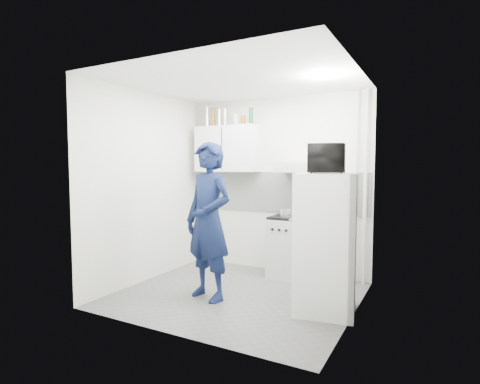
% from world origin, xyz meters
% --- Properties ---
extents(floor, '(2.80, 2.80, 0.00)m').
position_xyz_m(floor, '(0.00, 0.00, 0.00)').
color(floor, '#575754').
rests_on(floor, ground).
extents(ceiling, '(2.80, 2.80, 0.00)m').
position_xyz_m(ceiling, '(0.00, 0.00, 2.60)').
color(ceiling, white).
rests_on(ceiling, wall_back).
extents(wall_back, '(2.80, 0.00, 2.80)m').
position_xyz_m(wall_back, '(0.00, 1.25, 1.30)').
color(wall_back, silver).
rests_on(wall_back, floor).
extents(wall_left, '(0.00, 2.60, 2.60)m').
position_xyz_m(wall_left, '(-1.40, 0.00, 1.30)').
color(wall_left, silver).
rests_on(wall_left, floor).
extents(wall_right, '(0.00, 2.60, 2.60)m').
position_xyz_m(wall_right, '(1.40, 0.00, 1.30)').
color(wall_right, silver).
rests_on(wall_right, floor).
extents(person, '(0.77, 0.61, 1.87)m').
position_xyz_m(person, '(-0.24, -0.26, 0.94)').
color(person, '#0F183B').
rests_on(person, floor).
extents(stove, '(0.53, 0.53, 0.84)m').
position_xyz_m(stove, '(0.31, 1.00, 0.42)').
color(stove, silver).
rests_on(stove, floor).
extents(fridge, '(0.72, 0.72, 1.51)m').
position_xyz_m(fridge, '(1.10, -0.01, 0.76)').
color(fridge, white).
rests_on(fridge, floor).
extents(stove_top, '(0.51, 0.51, 0.03)m').
position_xyz_m(stove_top, '(0.31, 1.00, 0.86)').
color(stove_top, black).
rests_on(stove_top, stove).
extents(saucepan, '(0.20, 0.20, 0.11)m').
position_xyz_m(saucepan, '(0.26, 1.00, 0.93)').
color(saucepan, silver).
rests_on(saucepan, stove_top).
extents(microwave, '(0.62, 0.49, 0.30)m').
position_xyz_m(microwave, '(1.10, -0.01, 1.66)').
color(microwave, black).
rests_on(microwave, fridge).
extents(bottle_a, '(0.08, 0.08, 0.33)m').
position_xyz_m(bottle_a, '(-1.13, 1.07, 2.37)').
color(bottle_a, silver).
rests_on(bottle_a, upper_cabinet).
extents(bottle_b, '(0.08, 0.08, 0.29)m').
position_xyz_m(bottle_b, '(-1.02, 1.07, 2.35)').
color(bottle_b, brown).
rests_on(bottle_b, upper_cabinet).
extents(bottle_c, '(0.06, 0.06, 0.27)m').
position_xyz_m(bottle_c, '(-0.90, 1.07, 2.33)').
color(bottle_c, silver).
rests_on(bottle_c, upper_cabinet).
extents(bottle_d, '(0.06, 0.06, 0.27)m').
position_xyz_m(bottle_d, '(-0.80, 1.07, 2.33)').
color(bottle_d, silver).
rests_on(bottle_d, upper_cabinet).
extents(canister_a, '(0.07, 0.07, 0.18)m').
position_xyz_m(canister_a, '(-0.60, 1.07, 2.29)').
color(canister_a, '#B2B7BC').
rests_on(canister_a, upper_cabinet).
extents(canister_b, '(0.07, 0.07, 0.14)m').
position_xyz_m(canister_b, '(-0.48, 1.07, 2.27)').
color(canister_b, brown).
rests_on(canister_b, upper_cabinet).
extents(bottle_e, '(0.06, 0.06, 0.25)m').
position_xyz_m(bottle_e, '(-0.35, 1.07, 2.33)').
color(bottle_e, '#144C1E').
rests_on(bottle_e, upper_cabinet).
extents(upper_cabinet, '(1.00, 0.35, 0.70)m').
position_xyz_m(upper_cabinet, '(-0.75, 1.07, 1.85)').
color(upper_cabinet, white).
rests_on(upper_cabinet, wall_back).
extents(range_hood, '(0.60, 0.50, 0.14)m').
position_xyz_m(range_hood, '(0.45, 1.00, 1.57)').
color(range_hood, silver).
rests_on(range_hood, wall_back).
extents(backsplash, '(2.74, 0.03, 0.60)m').
position_xyz_m(backsplash, '(0.00, 1.24, 1.20)').
color(backsplash, white).
rests_on(backsplash, wall_back).
extents(pipe_a, '(0.05, 0.05, 2.60)m').
position_xyz_m(pipe_a, '(1.30, 1.17, 1.30)').
color(pipe_a, silver).
rests_on(pipe_a, floor).
extents(pipe_b, '(0.04, 0.04, 2.60)m').
position_xyz_m(pipe_b, '(1.18, 1.17, 1.30)').
color(pipe_b, silver).
rests_on(pipe_b, floor).
extents(ceiling_spot_fixture, '(0.10, 0.10, 0.02)m').
position_xyz_m(ceiling_spot_fixture, '(1.00, 0.20, 2.57)').
color(ceiling_spot_fixture, white).
rests_on(ceiling_spot_fixture, ceiling).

